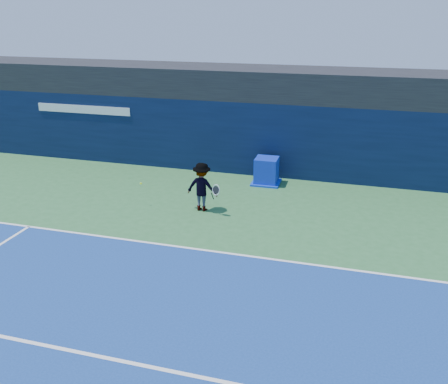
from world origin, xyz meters
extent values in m
plane|color=#2F6936|center=(0.00, 0.00, 0.00)|extent=(80.00, 80.00, 0.00)
cube|color=white|center=(0.00, 3.00, 0.01)|extent=(24.00, 0.10, 0.01)
cube|color=white|center=(0.00, -2.00, 0.01)|extent=(24.00, 0.10, 0.01)
cube|color=black|center=(0.00, 11.50, 3.60)|extent=(36.00, 3.00, 1.20)
cube|color=black|center=(0.00, 10.50, 1.50)|extent=(36.00, 1.00, 3.00)
cube|color=white|center=(-7.00, 9.99, 2.35)|extent=(4.50, 0.04, 0.35)
cube|color=#0C24B3|center=(1.40, 9.21, 0.52)|extent=(0.89, 0.89, 1.04)
cube|color=#0D31C0|center=(1.40, 9.21, 0.03)|extent=(1.11, 1.11, 0.07)
imported|color=white|center=(-0.15, 5.88, 0.84)|extent=(1.13, 0.70, 1.68)
cylinder|color=black|center=(0.30, 5.63, 0.65)|extent=(0.08, 0.15, 0.27)
torus|color=silver|center=(0.44, 5.58, 0.90)|extent=(0.31, 0.17, 0.30)
cylinder|color=black|center=(0.44, 5.58, 0.90)|extent=(0.26, 0.13, 0.25)
sphere|color=#CBF11A|center=(-2.33, 5.70, 0.81)|extent=(0.07, 0.07, 0.07)
camera|label=1|loc=(5.00, -9.16, 6.55)|focal=40.00mm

